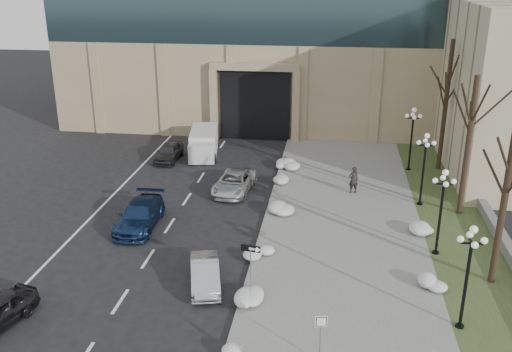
# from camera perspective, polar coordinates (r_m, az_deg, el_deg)

# --- Properties ---
(sidewalk) EXTENTS (9.00, 40.00, 0.12)m
(sidewalk) POSITION_cam_1_polar(r_m,az_deg,el_deg) (32.40, 8.68, -5.90)
(sidewalk) COLOR gray
(sidewalk) RESTS_ON ground
(curb) EXTENTS (0.30, 40.00, 0.14)m
(curb) POSITION_cam_1_polar(r_m,az_deg,el_deg) (32.59, 0.72, -5.46)
(curb) COLOR gray
(curb) RESTS_ON ground
(grass_strip) EXTENTS (4.00, 40.00, 0.10)m
(grass_strip) POSITION_cam_1_polar(r_m,az_deg,el_deg) (33.21, 20.02, -6.32)
(grass_strip) COLOR #354824
(grass_strip) RESTS_ON ground
(stone_wall) EXTENTS (0.50, 30.00, 0.70)m
(stone_wall) POSITION_cam_1_polar(r_m,az_deg,el_deg) (35.33, 22.64, -4.51)
(stone_wall) COLOR slate
(stone_wall) RESTS_ON ground
(car_b) EXTENTS (2.24, 4.01, 1.25)m
(car_b) POSITION_cam_1_polar(r_m,az_deg,el_deg) (27.31, -5.11, -9.73)
(car_b) COLOR #A6A7AD
(car_b) RESTS_ON ground
(car_c) EXTENTS (2.20, 5.10, 1.46)m
(car_c) POSITION_cam_1_polar(r_m,az_deg,el_deg) (33.55, -11.57, -3.86)
(car_c) COLOR navy
(car_c) RESTS_ON ground
(car_d) EXTENTS (2.59, 4.91, 1.32)m
(car_d) POSITION_cam_1_polar(r_m,az_deg,el_deg) (37.96, -2.20, -0.62)
(car_d) COLOR silver
(car_d) RESTS_ON ground
(car_e) EXTENTS (1.65, 3.98, 1.35)m
(car_e) POSITION_cam_1_polar(r_m,az_deg,el_deg) (44.50, -8.72, 2.40)
(car_e) COLOR #313136
(car_e) RESTS_ON ground
(pedestrian) EXTENTS (0.77, 0.63, 1.81)m
(pedestrian) POSITION_cam_1_polar(r_m,az_deg,el_deg) (37.87, 9.72, -0.38)
(pedestrian) COLOR black
(pedestrian) RESTS_ON sidewalk
(box_truck) EXTENTS (2.86, 6.05, 1.85)m
(box_truck) POSITION_cam_1_polar(r_m,az_deg,el_deg) (45.67, -5.25, 3.32)
(box_truck) COLOR silver
(box_truck) RESTS_ON ground
(one_way_sign) EXTENTS (0.95, 0.31, 2.55)m
(one_way_sign) POSITION_cam_1_polar(r_m,az_deg,el_deg) (25.72, -0.21, -7.90)
(one_way_sign) COLOR slate
(one_way_sign) RESTS_ON ground
(keep_sign) EXTENTS (0.45, 0.14, 2.13)m
(keep_sign) POSITION_cam_1_polar(r_m,az_deg,el_deg) (22.10, 6.50, -14.97)
(keep_sign) COLOR slate
(keep_sign) RESTS_ON ground
(snow_clump_c) EXTENTS (1.10, 1.60, 0.36)m
(snow_clump_c) POSITION_cam_1_polar(r_m,az_deg,el_deg) (26.25, -0.56, -11.85)
(snow_clump_c) COLOR white
(snow_clump_c) RESTS_ON sidewalk
(snow_clump_d) EXTENTS (1.10, 1.60, 0.36)m
(snow_clump_d) POSITION_cam_1_polar(r_m,az_deg,el_deg) (29.73, 0.40, -7.68)
(snow_clump_d) COLOR white
(snow_clump_d) RESTS_ON sidewalk
(snow_clump_e) EXTENTS (1.10, 1.60, 0.36)m
(snow_clump_e) POSITION_cam_1_polar(r_m,az_deg,el_deg) (34.58, 2.35, -3.46)
(snow_clump_e) COLOR white
(snow_clump_e) RESTS_ON sidewalk
(snow_clump_f) EXTENTS (1.10, 1.60, 0.36)m
(snow_clump_f) POSITION_cam_1_polar(r_m,az_deg,el_deg) (38.89, 2.55, -0.67)
(snow_clump_f) COLOR white
(snow_clump_f) RESTS_ON sidewalk
(snow_clump_g) EXTENTS (1.10, 1.60, 0.36)m
(snow_clump_g) POSITION_cam_1_polar(r_m,az_deg,el_deg) (42.25, 3.21, 1.08)
(snow_clump_g) COLOR white
(snow_clump_g) RESTS_ON sidewalk
(snow_clump_i) EXTENTS (1.10, 1.60, 0.36)m
(snow_clump_i) POSITION_cam_1_polar(r_m,az_deg,el_deg) (28.48, 17.32, -10.07)
(snow_clump_i) COLOR white
(snow_clump_i) RESTS_ON sidewalk
(snow_clump_j) EXTENTS (1.10, 1.60, 0.36)m
(snow_clump_j) POSITION_cam_1_polar(r_m,az_deg,el_deg) (33.72, 16.03, -4.95)
(snow_clump_j) COLOR white
(snow_clump_j) RESTS_ON sidewalk
(snow_clump_l) EXTENTS (1.10, 1.60, 0.36)m
(snow_clump_l) POSITION_cam_1_polar(r_m,az_deg,el_deg) (42.36, 2.82, 1.14)
(snow_clump_l) COLOR white
(snow_clump_l) RESTS_ON sidewalk
(lamppost_a) EXTENTS (1.18, 1.18, 4.76)m
(lamppost_a) POSITION_cam_1_polar(r_m,az_deg,el_deg) (24.55, 20.50, -8.25)
(lamppost_a) COLOR black
(lamppost_a) RESTS_ON ground
(lamppost_b) EXTENTS (1.18, 1.18, 4.76)m
(lamppost_b) POSITION_cam_1_polar(r_m,az_deg,el_deg) (30.31, 18.10, -2.39)
(lamppost_b) COLOR black
(lamppost_b) RESTS_ON ground
(lamppost_c) EXTENTS (1.18, 1.18, 4.76)m
(lamppost_c) POSITION_cam_1_polar(r_m,az_deg,el_deg) (36.32, 16.49, 1.57)
(lamppost_c) COLOR black
(lamppost_c) RESTS_ON ground
(lamppost_d) EXTENTS (1.18, 1.18, 4.76)m
(lamppost_d) POSITION_cam_1_polar(r_m,az_deg,el_deg) (42.48, 15.35, 4.40)
(lamppost_d) COLOR black
(lamppost_d) RESTS_ON ground
(tree_near) EXTENTS (3.20, 3.20, 9.00)m
(tree_near) POSITION_cam_1_polar(r_m,az_deg,el_deg) (27.61, 24.03, 0.71)
(tree_near) COLOR black
(tree_near) RESTS_ON ground
(tree_mid) EXTENTS (3.20, 3.20, 8.50)m
(tree_mid) POSITION_cam_1_polar(r_m,az_deg,el_deg) (35.11, 20.66, 4.60)
(tree_mid) COLOR black
(tree_mid) RESTS_ON ground
(tree_far) EXTENTS (3.20, 3.20, 9.50)m
(tree_far) POSITION_cam_1_polar(r_m,az_deg,el_deg) (42.60, 18.62, 8.38)
(tree_far) COLOR black
(tree_far) RESTS_ON ground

